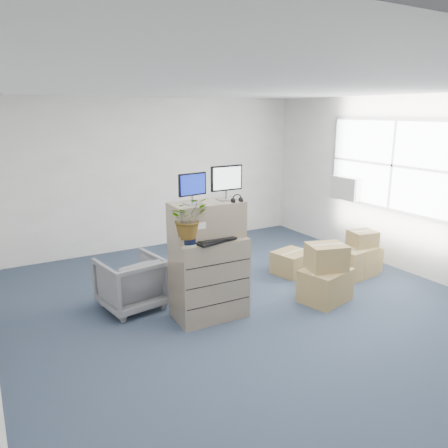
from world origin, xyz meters
The scene contains 19 objects.
ground centered at (0.00, 0.00, 0.00)m, with size 7.00×7.00×0.00m, color #29344A.
wall_back centered at (0.00, 3.51, 1.40)m, with size 6.00×0.02×2.80m, color silver.
wall_right centered at (3.01, 0.00, 1.40)m, with size 0.02×7.00×2.80m, color silver.
window centered at (2.96, 0.50, 1.70)m, with size 0.07×2.72×1.52m.
ac_unit centered at (2.87, 1.40, 1.20)m, with size 0.24×0.60×0.40m, color white.
filing_cabinet_lower centered at (-0.56, 0.28, 0.52)m, with size 0.89×0.54×1.04m, color gray.
filing_cabinet_upper centered at (-0.56, 0.33, 1.26)m, with size 0.89×0.45×0.45m, color gray.
monitor_left centered at (-0.75, 0.31, 1.69)m, with size 0.38×0.17×0.37m.
monitor_right centered at (-0.28, 0.32, 1.72)m, with size 0.43×0.17×0.43m.
headphones centered at (-0.24, 0.14, 1.52)m, with size 0.13×0.13×0.01m, color black.
keyboard centered at (-0.56, 0.12, 1.05)m, with size 0.53×0.22×0.03m, color black.
mouse centered at (-0.28, 0.14, 1.06)m, with size 0.11×0.07×0.04m, color silver.
water_bottle centered at (-0.46, 0.33, 1.16)m, with size 0.07×0.07×0.25m, color gray.
phone_dock centered at (-0.56, 0.34, 1.08)m, with size 0.06×0.05×0.14m.
external_drive centered at (-0.20, 0.40, 1.07)m, with size 0.19×0.14×0.06m, color black.
tissue_box centered at (-0.26, 0.39, 1.15)m, with size 0.26×0.13×0.10m, color #408DD9.
potted_plant centered at (-0.89, 0.16, 1.30)m, with size 0.48×0.52×0.46m.
office_chair centered at (-1.34, 1.02, 0.39)m, with size 0.75×0.70×0.77m, color slate.
cardboard_boxes centered at (1.63, 0.30, 0.29)m, with size 1.97×1.69×0.80m.
Camera 1 is at (-2.96, -4.27, 2.56)m, focal length 35.00 mm.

